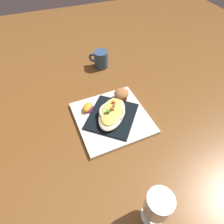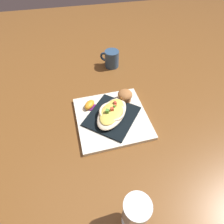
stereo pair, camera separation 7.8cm
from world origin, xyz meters
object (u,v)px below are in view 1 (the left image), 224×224
(square_plate, at_px, (112,118))
(orange_garnish, at_px, (88,108))
(gratin_dish, at_px, (112,113))
(muffin, at_px, (121,95))
(coffee_mug, at_px, (101,60))
(stemmed_glass, at_px, (158,206))

(square_plate, bearing_deg, orange_garnish, -42.32)
(square_plate, bearing_deg, gratin_dish, -90.77)
(muffin, distance_m, coffee_mug, 0.29)
(gratin_dish, xyz_separation_m, muffin, (-0.08, -0.08, 0.00))
(gratin_dish, bearing_deg, orange_garnish, -42.30)
(coffee_mug, bearing_deg, gratin_dish, 78.46)
(muffin, distance_m, orange_garnish, 0.16)
(square_plate, relative_size, stemmed_glass, 1.96)
(gratin_dish, relative_size, muffin, 3.23)
(square_plate, bearing_deg, coffee_mug, -101.54)
(orange_garnish, relative_size, stemmed_glass, 0.48)
(square_plate, xyz_separation_m, gratin_dish, (-0.00, -0.00, 0.03))
(gratin_dish, xyz_separation_m, stemmed_glass, (0.02, 0.39, 0.06))
(gratin_dish, distance_m, coffee_mug, 0.39)
(gratin_dish, relative_size, coffee_mug, 2.13)
(square_plate, height_order, stemmed_glass, stemmed_glass)
(square_plate, height_order, orange_garnish, orange_garnish)
(orange_garnish, height_order, coffee_mug, coffee_mug)
(stemmed_glass, bearing_deg, square_plate, -92.92)
(muffin, xyz_separation_m, orange_garnish, (0.16, 0.01, -0.02))
(square_plate, distance_m, gratin_dish, 0.03)
(muffin, distance_m, stemmed_glass, 0.49)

